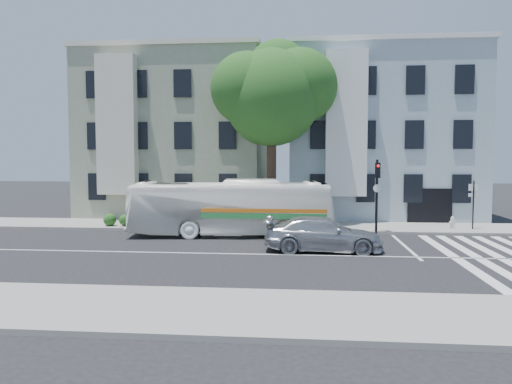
# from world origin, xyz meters

# --- Properties ---
(ground) EXTENTS (120.00, 120.00, 0.00)m
(ground) POSITION_xyz_m (0.00, 0.00, 0.00)
(ground) COLOR black
(ground) RESTS_ON ground
(sidewalk_far) EXTENTS (80.00, 4.00, 0.15)m
(sidewalk_far) POSITION_xyz_m (0.00, 8.00, 0.07)
(sidewalk_far) COLOR gray
(sidewalk_far) RESTS_ON ground
(sidewalk_near) EXTENTS (80.00, 4.00, 0.15)m
(sidewalk_near) POSITION_xyz_m (0.00, -8.00, 0.07)
(sidewalk_near) COLOR gray
(sidewalk_near) RESTS_ON ground
(building_left) EXTENTS (12.00, 10.00, 11.00)m
(building_left) POSITION_xyz_m (-7.00, 15.00, 5.50)
(building_left) COLOR gray
(building_left) RESTS_ON ground
(building_right) EXTENTS (12.00, 10.00, 11.00)m
(building_right) POSITION_xyz_m (7.00, 15.00, 5.50)
(building_right) COLOR #A2B6C0
(building_right) RESTS_ON ground
(street_tree) EXTENTS (7.30, 5.90, 11.10)m
(street_tree) POSITION_xyz_m (0.06, 8.74, 7.83)
(street_tree) COLOR #2D2116
(street_tree) RESTS_ON ground
(bus) EXTENTS (3.58, 10.68, 2.92)m
(bus) POSITION_xyz_m (-1.86, 4.85, 1.46)
(bus) COLOR white
(bus) RESTS_ON ground
(sedan) EXTENTS (2.10, 5.09, 1.47)m
(sedan) POSITION_xyz_m (2.72, 0.96, 0.74)
(sedan) COLOR #B0B2B8
(sedan) RESTS_ON ground
(hedge) EXTENTS (8.19, 3.99, 0.70)m
(hedge) POSITION_xyz_m (-4.89, 6.80, 0.50)
(hedge) COLOR #256922
(hedge) RESTS_ON sidewalk_far
(traffic_signal) EXTENTS (0.41, 0.52, 3.94)m
(traffic_signal) POSITION_xyz_m (5.70, 5.94, 2.55)
(traffic_signal) COLOR black
(traffic_signal) RESTS_ON ground
(fire_hydrant) EXTENTS (0.38, 0.25, 0.66)m
(fire_hydrant) POSITION_xyz_m (10.05, 7.60, 0.49)
(fire_hydrant) COLOR silver
(fire_hydrant) RESTS_ON sidewalk_far
(far_sign_pole) EXTENTS (0.48, 0.16, 2.64)m
(far_sign_pole) POSITION_xyz_m (11.09, 7.51, 1.81)
(far_sign_pole) COLOR black
(far_sign_pole) RESTS_ON sidewalk_far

